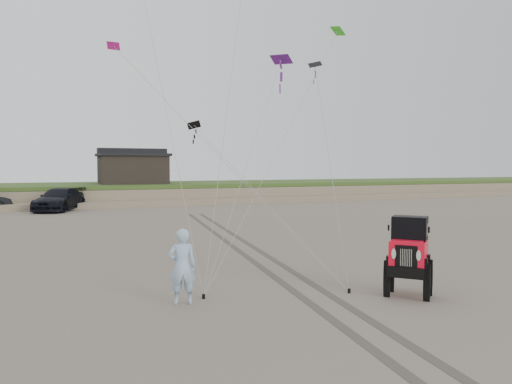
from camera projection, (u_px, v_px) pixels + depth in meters
The scene contains 10 objects.
ground at pixel (286, 300), 12.69m from camera, with size 160.00×160.00×0.00m, color #6B6054.
dune_ridge at pixel (111, 193), 47.16m from camera, with size 160.00×14.25×1.73m.
cabin at pixel (133, 168), 47.35m from camera, with size 6.40×5.40×3.35m.
truck_c at pixel (59, 199), 37.97m from camera, with size 2.40×5.92×1.72m, color black.
jeep at pixel (408, 265), 12.97m from camera, with size 1.94×4.49×1.67m, color #F80E27, non-canonical shape.
man at pixel (182, 266), 12.26m from camera, with size 0.69×0.45×1.88m, color #83ADCB.
kite_flock at pixel (259, 34), 21.74m from camera, with size 9.52×8.29×10.38m.
stake_main at pixel (204, 296), 12.80m from camera, with size 0.08×0.08×0.12m, color black.
stake_aux at pixel (349, 291), 13.37m from camera, with size 0.08×0.08×0.12m, color black.
tire_tracks at pixel (244, 247), 20.82m from camera, with size 5.22×29.74×0.01m.
Camera 1 is at (-5.56, -11.25, 3.41)m, focal length 35.00 mm.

